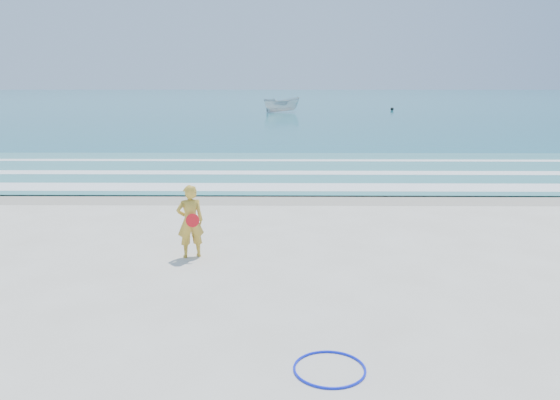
{
  "coord_description": "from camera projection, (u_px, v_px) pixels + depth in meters",
  "views": [
    {
      "loc": [
        0.39,
        -7.49,
        3.53
      ],
      "look_at": [
        0.27,
        4.0,
        1.0
      ],
      "focal_mm": 35.0,
      "sensor_mm": 36.0,
      "label": 1
    }
  ],
  "objects": [
    {
      "name": "ground",
      "position": [
        259.0,
        324.0,
        8.07
      ],
      "size": [
        400.0,
        400.0,
        0.0
      ],
      "primitive_type": "plane",
      "color": "silver",
      "rests_on": "ground"
    },
    {
      "name": "wet_sand",
      "position": [
        273.0,
        197.0,
        16.86
      ],
      "size": [
        400.0,
        2.4,
        0.0
      ],
      "primitive_type": "cube",
      "color": "#B2A893",
      "rests_on": "ground"
    },
    {
      "name": "ocean",
      "position": [
        284.0,
        98.0,
        110.61
      ],
      "size": [
        400.0,
        190.0,
        0.04
      ],
      "primitive_type": "cube",
      "color": "#19727F",
      "rests_on": "ground"
    },
    {
      "name": "shallow",
      "position": [
        276.0,
        170.0,
        21.73
      ],
      "size": [
        400.0,
        10.0,
        0.01
      ],
      "primitive_type": "cube",
      "color": "#59B7AD",
      "rests_on": "ocean"
    },
    {
      "name": "foam_near",
      "position": [
        274.0,
        187.0,
        18.12
      ],
      "size": [
        400.0,
        1.4,
        0.01
      ],
      "primitive_type": "cube",
      "color": "white",
      "rests_on": "shallow"
    },
    {
      "name": "foam_mid",
      "position": [
        275.0,
        173.0,
        20.95
      ],
      "size": [
        400.0,
        0.9,
        0.01
      ],
      "primitive_type": "cube",
      "color": "white",
      "rests_on": "shallow"
    },
    {
      "name": "foam_far",
      "position": [
        277.0,
        160.0,
        24.17
      ],
      "size": [
        400.0,
        0.6,
        0.01
      ],
      "primitive_type": "cube",
      "color": "white",
      "rests_on": "shallow"
    },
    {
      "name": "hoop",
      "position": [
        330.0,
        369.0,
        6.78
      ],
      "size": [
        0.99,
        0.99,
        0.03
      ],
      "primitive_type": "torus",
      "rotation": [
        0.0,
        0.0,
        -0.08
      ],
      "color": "#0C1CE7",
      "rests_on": "ground"
    },
    {
      "name": "boat",
      "position": [
        282.0,
        105.0,
        60.27
      ],
      "size": [
        4.55,
        3.18,
        1.65
      ],
      "primitive_type": "imported",
      "rotation": [
        0.0,
        0.0,
        1.98
      ],
      "color": "silver",
      "rests_on": "ocean"
    },
    {
      "name": "buoy",
      "position": [
        392.0,
        109.0,
        63.73
      ],
      "size": [
        0.39,
        0.39,
        0.39
      ],
      "primitive_type": "sphere",
      "color": "black",
      "rests_on": "ocean"
    },
    {
      "name": "woman",
      "position": [
        190.0,
        221.0,
        10.99
      ],
      "size": [
        0.63,
        0.52,
        1.49
      ],
      "color": "gold",
      "rests_on": "ground"
    }
  ]
}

